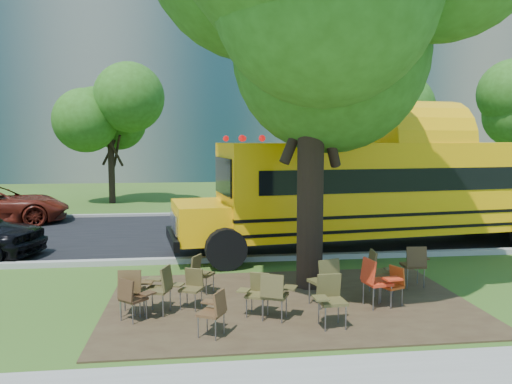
{
  "coord_description": "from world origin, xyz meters",
  "views": [
    {
      "loc": [
        -0.77,
        -9.82,
        3.18
      ],
      "look_at": [
        0.94,
        4.37,
        1.69
      ],
      "focal_mm": 35.0,
      "sensor_mm": 36.0,
      "label": 1
    }
  ],
  "objects": [
    {
      "name": "ground",
      "position": [
        0.0,
        0.0,
        0.0
      ],
      "size": [
        160.0,
        160.0,
        0.0
      ],
      "primitive_type": "plane",
      "color": "#345119",
      "rests_on": "ground"
    },
    {
      "name": "dirt_patch",
      "position": [
        1.0,
        -0.5,
        0.01
      ],
      "size": [
        7.0,
        4.5,
        0.03
      ],
      "primitive_type": "cube",
      "color": "#382819",
      "rests_on": "ground"
    },
    {
      "name": "asphalt_road",
      "position": [
        0.0,
        7.0,
        0.02
      ],
      "size": [
        80.0,
        8.0,
        0.04
      ],
      "primitive_type": "cube",
      "color": "black",
      "rests_on": "ground"
    },
    {
      "name": "kerb_near",
      "position": [
        0.0,
        3.0,
        0.07
      ],
      "size": [
        80.0,
        0.25,
        0.14
      ],
      "primitive_type": "cube",
      "color": "gray",
      "rests_on": "ground"
    },
    {
      "name": "kerb_far",
      "position": [
        0.0,
        11.1,
        0.07
      ],
      "size": [
        80.0,
        0.25,
        0.14
      ],
      "primitive_type": "cube",
      "color": "gray",
      "rests_on": "ground"
    },
    {
      "name": "building_main",
      "position": [
        -8.0,
        36.0,
        11.0
      ],
      "size": [
        38.0,
        16.0,
        22.0
      ],
      "primitive_type": "cube",
      "color": "slate",
      "rests_on": "ground"
    },
    {
      "name": "building_right",
      "position": [
        24.0,
        38.0,
        12.5
      ],
      "size": [
        30.0,
        16.0,
        25.0
      ],
      "primitive_type": "cube",
      "color": "slate",
      "rests_on": "ground"
    },
    {
      "name": "bg_tree_2",
      "position": [
        -5.0,
        16.0,
        4.21
      ],
      "size": [
        4.8,
        4.8,
        6.62
      ],
      "color": "black",
      "rests_on": "ground"
    },
    {
      "name": "bg_tree_3",
      "position": [
        8.0,
        14.0,
        5.03
      ],
      "size": [
        5.6,
        5.6,
        7.84
      ],
      "color": "black",
      "rests_on": "ground"
    },
    {
      "name": "main_tree",
      "position": [
        1.63,
        0.48,
        6.01
      ],
      "size": [
        7.2,
        7.2,
        9.62
      ],
      "color": "black",
      "rests_on": "ground"
    },
    {
      "name": "school_bus",
      "position": [
        5.49,
        4.21,
        1.79
      ],
      "size": [
        12.91,
        4.36,
        3.1
      ],
      "rotation": [
        0.0,
        0.0,
        0.13
      ],
      "color": "#F6AB07",
      "rests_on": "ground"
    },
    {
      "name": "chair_0",
      "position": [
        -1.93,
        -0.88,
        0.55
      ],
      "size": [
        0.61,
        0.52,
        0.89
      ],
      "rotation": [
        0.0,
        0.0,
        -0.09
      ],
      "color": "#50381C",
      "rests_on": "ground"
    },
    {
      "name": "chair_1",
      "position": [
        -1.9,
        -1.19,
        0.49
      ],
      "size": [
        0.68,
        0.54,
        0.79
      ],
      "rotation": [
        0.0,
        0.0,
        -0.74
      ],
      "color": "#412817",
      "rests_on": "ground"
    },
    {
      "name": "chair_2",
      "position": [
        -0.51,
        -2.03,
        0.49
      ],
      "size": [
        0.52,
        0.66,
        0.79
      ],
      "rotation": [
        0.0,
        0.0,
        1.07
      ],
      "color": "#51351D",
      "rests_on": "ground"
    },
    {
      "name": "chair_3",
      "position": [
        0.29,
        -1.13,
        0.49
      ],
      "size": [
        0.64,
        0.5,
        0.79
      ],
      "rotation": [
        0.0,
        0.0,
        2.72
      ],
      "color": "brown",
      "rests_on": "ground"
    },
    {
      "name": "chair_4",
      "position": [
        0.58,
        -1.45,
        0.55
      ],
      "size": [
        0.72,
        0.56,
        0.88
      ],
      "rotation": [
        0.0,
        0.0,
        -0.41
      ],
      "color": "#4A4020",
      "rests_on": "ground"
    },
    {
      "name": "chair_5",
      "position": [
        1.45,
        -1.83,
        0.56
      ],
      "size": [
        0.6,
        0.57,
        0.91
      ],
      "rotation": [
        0.0,
        0.0,
        3.21
      ],
      "color": "#4F4622",
      "rests_on": "ground"
    },
    {
      "name": "chair_6",
      "position": [
        2.94,
        -0.87,
        0.47
      ],
      "size": [
        0.61,
        0.52,
        0.77
      ],
      "rotation": [
        0.0,
        0.0,
        1.99
      ],
      "color": "#BA4313",
      "rests_on": "ground"
    },
    {
      "name": "chair_7",
      "position": [
        2.56,
        -1.01,
        0.59
      ],
      "size": [
        0.65,
        0.65,
        0.96
      ],
      "rotation": [
        0.0,
        0.0,
        -1.4
      ],
      "color": "red",
      "rests_on": "ground"
    },
    {
      "name": "chair_8",
      "position": [
        -1.44,
        -0.84,
        0.56
      ],
      "size": [
        0.56,
        0.71,
        0.91
      ],
      "rotation": [
        0.0,
        0.0,
        1.25
      ],
      "color": "#4D4321",
      "rests_on": "ground"
    },
    {
      "name": "chair_9",
      "position": [
        -0.9,
        -0.6,
        0.47
      ],
      "size": [
        0.62,
        0.49,
        0.77
      ],
      "rotation": [
        0.0,
        0.0,
        2.73
      ],
      "color": "brown",
      "rests_on": "ground"
    },
    {
      "name": "chair_10",
      "position": [
        -0.7,
        0.33,
        0.5
      ],
      "size": [
        0.53,
        0.67,
        0.8
      ],
      "rotation": [
        0.0,
        0.0,
        -2.09
      ],
      "color": "#463B1E",
      "rests_on": "ground"
    },
    {
      "name": "chair_11",
      "position": [
        1.66,
        -0.82,
        0.6
      ],
      "size": [
        0.66,
        0.74,
        0.97
      ],
      "rotation": [
        0.0,
        0.0,
        0.34
      ],
      "color": "#48421F",
      "rests_on": "ground"
    },
    {
      "name": "chair_12",
      "position": [
        2.92,
        -0.25,
        0.58
      ],
      "size": [
        0.55,
        0.64,
        0.94
      ],
      "rotation": [
        0.0,
        0.0,
        4.64
      ],
      "color": "#4A3F20",
      "rests_on": "ground"
    },
    {
      "name": "chair_13",
      "position": [
        3.89,
        0.19,
        0.58
      ],
      "size": [
        0.63,
        0.55,
        0.93
      ],
      "rotation": [
        0.0,
        0.0,
        -0.06
      ],
      "color": "#412D17",
      "rests_on": "ground"
    }
  ]
}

